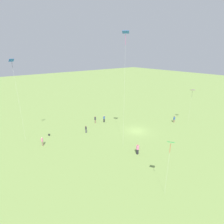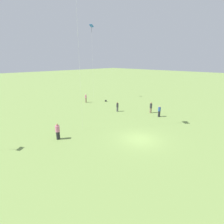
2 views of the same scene
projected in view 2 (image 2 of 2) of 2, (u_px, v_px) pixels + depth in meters
The scene contains 8 objects.
ground_plane at pixel (140, 139), 19.63m from camera, with size 240.00×240.00×0.00m, color #7A994C.
person_0 at pixel (117, 107), 29.84m from camera, with size 0.46×0.46×1.66m.
person_1 at pixel (159, 111), 27.08m from camera, with size 0.45×0.45×1.75m.
person_2 at pixel (151, 108), 29.03m from camera, with size 0.53×0.53×1.83m.
person_3 at pixel (58, 132), 19.40m from camera, with size 0.66×0.66×1.85m.
person_5 at pixel (86, 98), 36.12m from camera, with size 0.47×0.47×1.76m.
kite_2 at pixel (92, 31), 36.20m from camera, with size 0.87×0.75×15.50m.
picnic_bag_0 at pixel (106, 101), 37.05m from camera, with size 0.42×0.42×0.36m.
Camera 2 is at (-10.25, 15.01, 8.61)m, focal length 28.00 mm.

